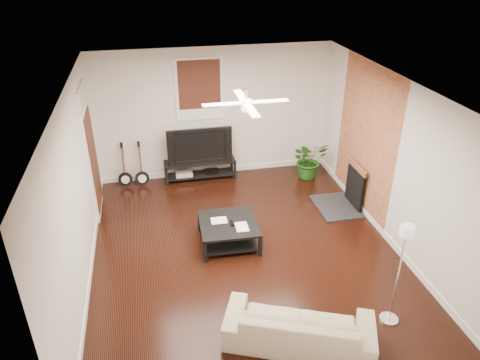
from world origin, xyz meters
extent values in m
cube|color=black|center=(0.00, 0.00, 0.00)|extent=(5.00, 6.00, 0.01)
cube|color=white|center=(0.00, 0.00, 2.80)|extent=(5.00, 6.00, 0.01)
cube|color=silver|center=(0.00, 3.00, 1.40)|extent=(5.00, 0.01, 2.80)
cube|color=silver|center=(0.00, -3.00, 1.40)|extent=(5.00, 0.01, 2.80)
cube|color=silver|center=(-2.50, 0.00, 1.40)|extent=(0.01, 6.00, 2.80)
cube|color=silver|center=(2.50, 0.00, 1.40)|extent=(0.01, 6.00, 2.80)
cube|color=#AB5D37|center=(2.49, 1.00, 1.40)|extent=(0.02, 2.20, 2.80)
cube|color=black|center=(2.20, 1.00, 0.46)|extent=(0.80, 1.10, 0.92)
cube|color=#3D1910|center=(-0.30, 2.97, 1.95)|extent=(1.00, 0.06, 1.30)
cube|color=white|center=(-2.46, 1.90, 1.25)|extent=(0.08, 1.00, 2.50)
cube|color=black|center=(-0.38, 2.78, 0.21)|extent=(1.53, 0.41, 0.43)
imported|color=black|center=(-0.38, 2.80, 0.82)|extent=(1.37, 0.18, 0.79)
cube|color=black|center=(-0.22, 0.30, 0.20)|extent=(1.01, 1.01, 0.41)
imported|color=#C4B493|center=(0.25, -2.04, 0.28)|extent=(2.04, 1.42, 0.56)
imported|color=#1F5317|center=(1.96, 2.36, 0.42)|extent=(0.85, 0.76, 0.84)
camera|label=1|loc=(-1.37, -6.01, 4.62)|focal=33.77mm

